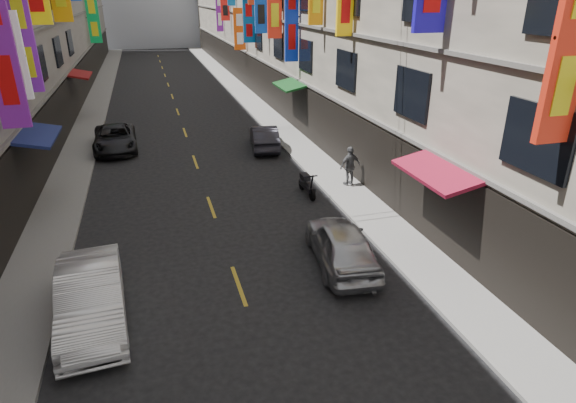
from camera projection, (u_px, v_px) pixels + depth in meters
sidewalk_left at (91, 116)px, 34.00m from camera, size 2.00×90.00×0.12m
sidewalk_right at (257, 106)px, 37.07m from camera, size 2.00×90.00×0.12m
street_awnings at (170, 126)px, 19.94m from camera, size 13.99×35.20×0.41m
lane_markings at (181, 121)px, 32.91m from camera, size 0.12×80.20×0.01m
scooter_far_right at (307, 185)px, 20.76m from camera, size 0.50×1.80×1.14m
car_left_mid at (91, 297)px, 12.54m from camera, size 1.94×4.69×1.51m
car_left_far at (115, 138)px, 26.61m from camera, size 2.40×4.90×1.34m
car_right_mid at (341, 244)px, 15.27m from camera, size 2.19×4.41×1.44m
car_right_far at (264, 137)px, 26.85m from camera, size 1.97×4.18×1.32m
pedestrian_rfar at (350, 166)px, 21.34m from camera, size 1.15×0.83×1.78m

